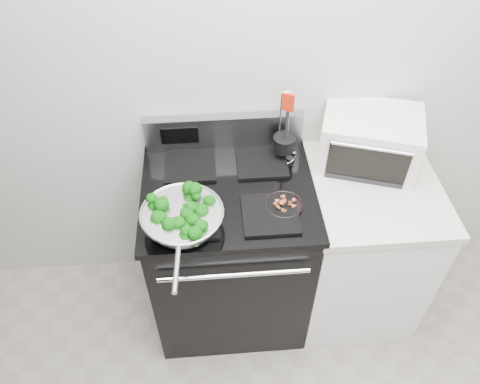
{
  "coord_description": "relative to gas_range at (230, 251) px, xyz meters",
  "views": [
    {
      "loc": [
        -0.36,
        -0.08,
        2.45
      ],
      "look_at": [
        -0.25,
        1.36,
        0.98
      ],
      "focal_mm": 35.0,
      "sensor_mm": 36.0,
      "label": 1
    }
  ],
  "objects": [
    {
      "name": "back_wall",
      "position": [
        0.3,
        0.34,
        0.86
      ],
      "size": [
        4.0,
        0.02,
        2.7
      ],
      "primitive_type": "cube",
      "color": "beige",
      "rests_on": "ground"
    },
    {
      "name": "broccoli_pile",
      "position": [
        -0.2,
        -0.2,
        0.54
      ],
      "size": [
        0.27,
        0.27,
        0.09
      ],
      "primitive_type": null,
      "color": "black",
      "rests_on": "skillet"
    },
    {
      "name": "gas_range",
      "position": [
        0.0,
        0.0,
        0.0
      ],
      "size": [
        0.79,
        0.69,
        1.13
      ],
      "color": "black",
      "rests_on": "floor"
    },
    {
      "name": "toaster_oven",
      "position": [
        0.68,
        0.18,
        0.56
      ],
      "size": [
        0.53,
        0.46,
        0.26
      ],
      "rotation": [
        0.0,
        0.0,
        -0.31
      ],
      "color": "silver",
      "rests_on": "counter"
    },
    {
      "name": "utensil_holder",
      "position": [
        0.28,
        0.2,
        0.53
      ],
      "size": [
        0.12,
        0.12,
        0.37
      ],
      "rotation": [
        0.0,
        0.0,
        -0.43
      ],
      "color": "silver",
      "rests_on": "gas_range"
    },
    {
      "name": "counter",
      "position": [
        0.68,
        -0.0,
        -0.03
      ],
      "size": [
        0.62,
        0.68,
        0.92
      ],
      "color": "white",
      "rests_on": "floor"
    },
    {
      "name": "skillet",
      "position": [
        -0.2,
        -0.21,
        0.52
      ],
      "size": [
        0.35,
        0.55,
        0.07
      ],
      "rotation": [
        0.0,
        0.0,
        -0.06
      ],
      "color": "silver",
      "rests_on": "gas_range"
    },
    {
      "name": "bacon_plate",
      "position": [
        0.24,
        -0.13,
        0.48
      ],
      "size": [
        0.17,
        0.17,
        0.04
      ],
      "rotation": [
        0.0,
        0.0,
        -0.38
      ],
      "color": "black",
      "rests_on": "gas_range"
    }
  ]
}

